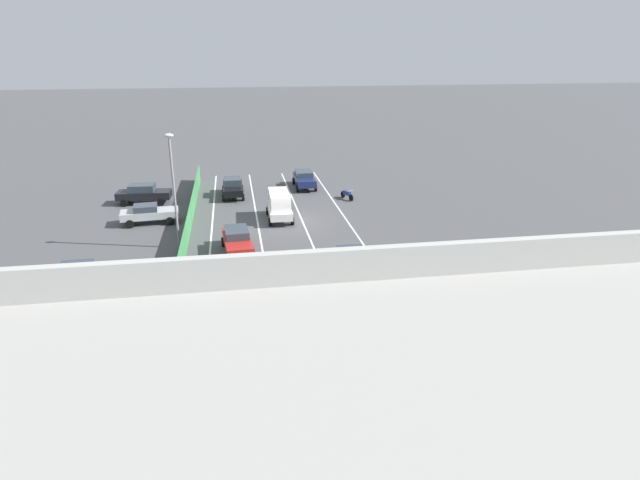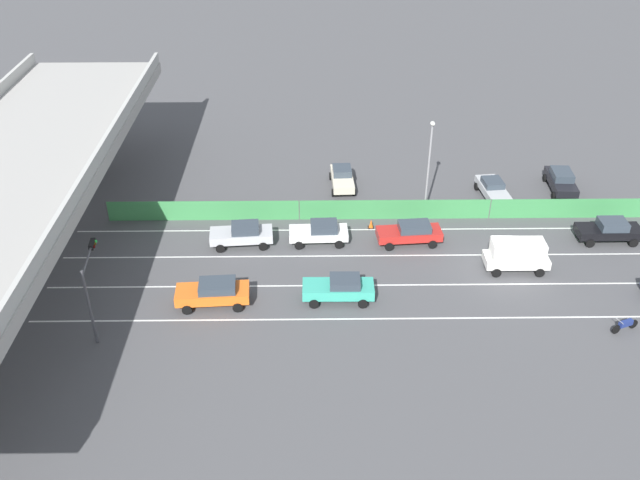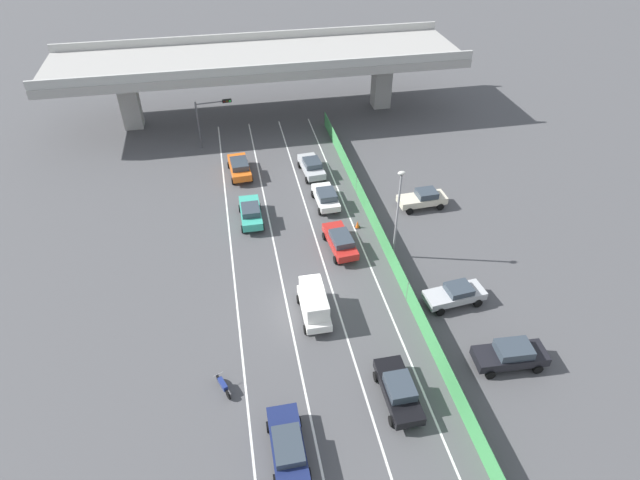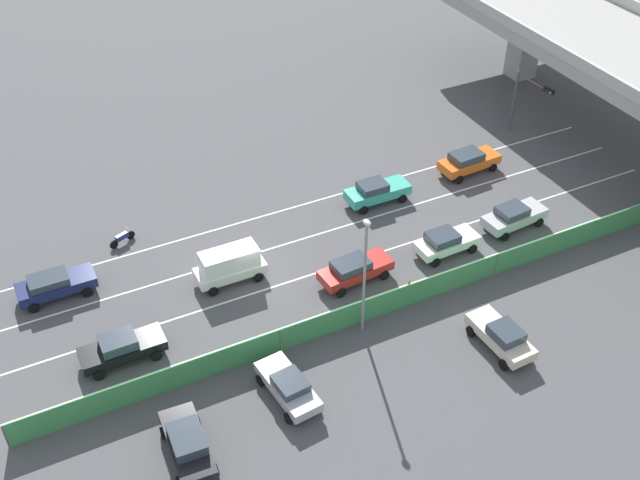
{
  "view_description": "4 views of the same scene",
  "coord_description": "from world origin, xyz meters",
  "px_view_note": "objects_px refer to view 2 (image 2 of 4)",
  "views": [
    {
      "loc": [
        3.41,
        39.36,
        13.1
      ],
      "look_at": [
        -1.83,
        7.46,
        1.37
      ],
      "focal_mm": 30.05,
      "sensor_mm": 36.0,
      "label": 1
    },
    {
      "loc": [
        -38.52,
        12.42,
        27.25
      ],
      "look_at": [
        0.55,
        11.93,
        2.14
      ],
      "focal_mm": 38.32,
      "sensor_mm": 36.0,
      "label": 2
    },
    {
      "loc": [
        -4.69,
        -27.0,
        26.93
      ],
      "look_at": [
        1.49,
        3.97,
        2.32
      ],
      "focal_mm": 29.45,
      "sensor_mm": 36.0,
      "label": 3
    },
    {
      "loc": [
        35.24,
        -12.9,
        32.0
      ],
      "look_at": [
        0.88,
        4.21,
        1.78
      ],
      "focal_mm": 43.77,
      "sensor_mm": 36.0,
      "label": 4
    }
  ],
  "objects_px": {
    "motorcycle": "(625,325)",
    "traffic_cone": "(371,224)",
    "car_taxi_orange": "(214,292)",
    "car_sedan_white": "(320,232)",
    "car_van_white": "(517,254)",
    "car_taxi_teal": "(340,288)",
    "parked_wagon_silver": "(493,189)",
    "parked_sedan_dark": "(561,180)",
    "car_sedan_black": "(610,230)",
    "car_sedan_red": "(410,232)",
    "parked_sedan_cream": "(342,177)",
    "street_lamp": "(429,161)",
    "traffic_light": "(90,278)",
    "car_sedan_silver": "(242,234)"
  },
  "relations": [
    {
      "from": "parked_wagon_silver",
      "to": "traffic_cone",
      "type": "distance_m",
      "value": 11.2
    },
    {
      "from": "car_taxi_teal",
      "to": "parked_wagon_silver",
      "type": "bearing_deg",
      "value": -44.0
    },
    {
      "from": "car_van_white",
      "to": "car_taxi_teal",
      "type": "distance_m",
      "value": 12.68
    },
    {
      "from": "car_sedan_white",
      "to": "car_sedan_black",
      "type": "bearing_deg",
      "value": -90.12
    },
    {
      "from": "parked_wagon_silver",
      "to": "traffic_light",
      "type": "height_order",
      "value": "traffic_light"
    },
    {
      "from": "car_taxi_orange",
      "to": "car_sedan_white",
      "type": "bearing_deg",
      "value": -43.4
    },
    {
      "from": "car_sedan_white",
      "to": "parked_sedan_cream",
      "type": "height_order",
      "value": "parked_sedan_cream"
    },
    {
      "from": "car_van_white",
      "to": "traffic_cone",
      "type": "height_order",
      "value": "car_van_white"
    },
    {
      "from": "parked_sedan_dark",
      "to": "car_sedan_white",
      "type": "bearing_deg",
      "value": 111.05
    },
    {
      "from": "car_sedan_black",
      "to": "car_sedan_silver",
      "type": "bearing_deg",
      "value": 90.47
    },
    {
      "from": "car_taxi_teal",
      "to": "car_sedan_black",
      "type": "relative_size",
      "value": 0.99
    },
    {
      "from": "car_sedan_black",
      "to": "traffic_cone",
      "type": "distance_m",
      "value": 17.44
    },
    {
      "from": "car_sedan_black",
      "to": "street_lamp",
      "type": "relative_size",
      "value": 0.6
    },
    {
      "from": "car_taxi_teal",
      "to": "traffic_light",
      "type": "relative_size",
      "value": 0.88
    },
    {
      "from": "street_lamp",
      "to": "car_van_white",
      "type": "bearing_deg",
      "value": -144.88
    },
    {
      "from": "car_sedan_red",
      "to": "parked_wagon_silver",
      "type": "xyz_separation_m",
      "value": [
        6.7,
        -7.55,
        -0.06
      ]
    },
    {
      "from": "car_taxi_orange",
      "to": "car_sedan_white",
      "type": "height_order",
      "value": "car_taxi_orange"
    },
    {
      "from": "parked_sedan_cream",
      "to": "traffic_cone",
      "type": "height_order",
      "value": "parked_sedan_cream"
    },
    {
      "from": "car_sedan_white",
      "to": "parked_sedan_cream",
      "type": "relative_size",
      "value": 0.98
    },
    {
      "from": "car_taxi_orange",
      "to": "car_sedan_white",
      "type": "relative_size",
      "value": 1.11
    },
    {
      "from": "car_sedan_red",
      "to": "parked_wagon_silver",
      "type": "distance_m",
      "value": 10.1
    },
    {
      "from": "car_sedan_red",
      "to": "car_van_white",
      "type": "height_order",
      "value": "car_van_white"
    },
    {
      "from": "parked_wagon_silver",
      "to": "traffic_cone",
      "type": "xyz_separation_m",
      "value": [
        -4.54,
        10.23,
        -0.51
      ]
    },
    {
      "from": "car_taxi_orange",
      "to": "motorcycle",
      "type": "bearing_deg",
      "value": -96.7
    },
    {
      "from": "street_lamp",
      "to": "traffic_cone",
      "type": "xyz_separation_m",
      "value": [
        -1.82,
        4.3,
        -4.37
      ]
    },
    {
      "from": "car_van_white",
      "to": "car_taxi_teal",
      "type": "relative_size",
      "value": 0.94
    },
    {
      "from": "street_lamp",
      "to": "parked_sedan_dark",
      "type": "bearing_deg",
      "value": -71.59
    },
    {
      "from": "car_taxi_orange",
      "to": "street_lamp",
      "type": "relative_size",
      "value": 0.61
    },
    {
      "from": "car_sedan_black",
      "to": "street_lamp",
      "type": "bearing_deg",
      "value": 73.63
    },
    {
      "from": "car_taxi_orange",
      "to": "motorcycle",
      "type": "height_order",
      "value": "car_taxi_orange"
    },
    {
      "from": "car_taxi_teal",
      "to": "car_sedan_white",
      "type": "bearing_deg",
      "value": 9.66
    },
    {
      "from": "street_lamp",
      "to": "car_sedan_red",
      "type": "bearing_deg",
      "value": 157.68
    },
    {
      "from": "car_taxi_teal",
      "to": "traffic_cone",
      "type": "xyz_separation_m",
      "value": [
        8.87,
        -2.73,
        -0.6
      ]
    },
    {
      "from": "car_sedan_red",
      "to": "car_sedan_black",
      "type": "distance_m",
      "value": 14.64
    },
    {
      "from": "parked_sedan_cream",
      "to": "car_sedan_silver",
      "type": "bearing_deg",
      "value": 139.14
    },
    {
      "from": "motorcycle",
      "to": "traffic_cone",
      "type": "bearing_deg",
      "value": 50.07
    },
    {
      "from": "car_taxi_teal",
      "to": "parked_sedan_cream",
      "type": "relative_size",
      "value": 1.05
    },
    {
      "from": "car_sedan_silver",
      "to": "car_taxi_teal",
      "type": "distance_m",
      "value": 9.52
    },
    {
      "from": "motorcycle",
      "to": "traffic_cone",
      "type": "height_order",
      "value": "motorcycle"
    },
    {
      "from": "car_sedan_red",
      "to": "car_taxi_teal",
      "type": "height_order",
      "value": "car_taxi_teal"
    },
    {
      "from": "car_taxi_teal",
      "to": "car_sedan_black",
      "type": "distance_m",
      "value": 21.18
    },
    {
      "from": "motorcycle",
      "to": "parked_sedan_cream",
      "type": "bearing_deg",
      "value": 41.36
    },
    {
      "from": "motorcycle",
      "to": "car_taxi_teal",
      "type": "bearing_deg",
      "value": 79.1
    },
    {
      "from": "car_sedan_white",
      "to": "motorcycle",
      "type": "height_order",
      "value": "car_sedan_white"
    },
    {
      "from": "car_van_white",
      "to": "car_sedan_white",
      "type": "relative_size",
      "value": 1.01
    },
    {
      "from": "parked_sedan_dark",
      "to": "motorcycle",
      "type": "bearing_deg",
      "value": 174.99
    },
    {
      "from": "traffic_cone",
      "to": "car_sedan_black",
      "type": "bearing_deg",
      "value": -96.61
    },
    {
      "from": "car_taxi_teal",
      "to": "car_sedan_white",
      "type": "height_order",
      "value": "car_taxi_teal"
    },
    {
      "from": "motorcycle",
      "to": "parked_sedan_dark",
      "type": "height_order",
      "value": "parked_sedan_dark"
    },
    {
      "from": "car_sedan_red",
      "to": "car_sedan_white",
      "type": "relative_size",
      "value": 1.11
    }
  ]
}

